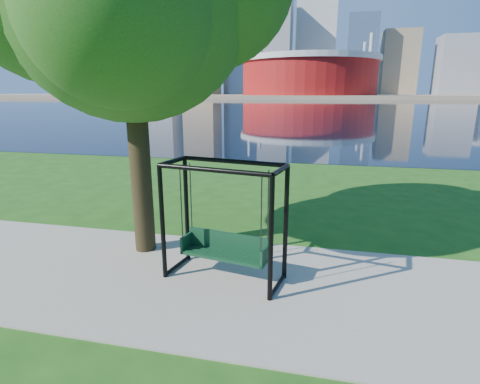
% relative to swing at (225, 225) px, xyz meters
% --- Properties ---
extents(ground, '(900.00, 900.00, 0.00)m').
position_rel_swing_xyz_m(ground, '(0.25, 0.27, -1.07)').
color(ground, '#1E5114').
rests_on(ground, ground).
extents(path, '(120.00, 4.00, 0.03)m').
position_rel_swing_xyz_m(path, '(0.25, -0.23, -1.06)').
color(path, '#9E937F').
rests_on(path, ground).
extents(river, '(900.00, 180.00, 0.02)m').
position_rel_swing_xyz_m(river, '(0.25, 102.27, -1.06)').
color(river, black).
rests_on(river, ground).
extents(far_bank, '(900.00, 228.00, 2.00)m').
position_rel_swing_xyz_m(far_bank, '(0.25, 306.27, -0.07)').
color(far_bank, '#937F60').
rests_on(far_bank, ground).
extents(stadium, '(83.00, 83.00, 32.00)m').
position_rel_swing_xyz_m(stadium, '(-9.75, 235.27, 13.16)').
color(stadium, maroon).
rests_on(stadium, far_bank).
extents(skyline, '(392.00, 66.00, 96.50)m').
position_rel_swing_xyz_m(skyline, '(-4.01, 319.66, 34.82)').
color(skyline, gray).
rests_on(skyline, far_bank).
extents(swing, '(2.29, 1.31, 2.21)m').
position_rel_swing_xyz_m(swing, '(0.00, 0.00, 0.00)').
color(swing, black).
rests_on(swing, ground).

